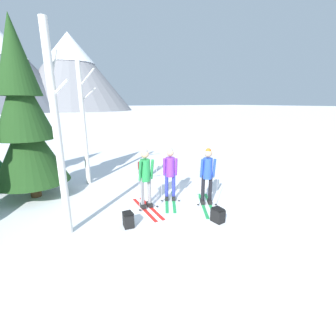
{
  "coord_description": "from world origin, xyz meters",
  "views": [
    {
      "loc": [
        -3.33,
        -5.82,
        3.03
      ],
      "look_at": [
        0.16,
        0.35,
        1.05
      ],
      "focal_mm": 25.27,
      "sensor_mm": 36.0,
      "label": 1
    }
  ],
  "objects_px": {
    "backpack_on_snow_front": "(128,220)",
    "skier_in_purple": "(170,172)",
    "pine_tree_near": "(25,121)",
    "skier_in_blue": "(207,173)",
    "skier_in_green": "(145,175)",
    "birch_tree_slender": "(84,124)",
    "backpack_on_snow_beside": "(218,215)",
    "birch_tree_tall": "(58,135)"
  },
  "relations": [
    {
      "from": "skier_in_green",
      "to": "birch_tree_slender",
      "type": "distance_m",
      "value": 3.47
    },
    {
      "from": "skier_in_purple",
      "to": "skier_in_green",
      "type": "bearing_deg",
      "value": -171.06
    },
    {
      "from": "backpack_on_snow_front",
      "to": "skier_in_purple",
      "type": "bearing_deg",
      "value": 28.06
    },
    {
      "from": "birch_tree_tall",
      "to": "backpack_on_snow_beside",
      "type": "relative_size",
      "value": 12.12
    },
    {
      "from": "pine_tree_near",
      "to": "backpack_on_snow_beside",
      "type": "xyz_separation_m",
      "value": [
        4.1,
        -4.3,
        -2.29
      ]
    },
    {
      "from": "skier_in_blue",
      "to": "birch_tree_slender",
      "type": "height_order",
      "value": "birch_tree_slender"
    },
    {
      "from": "backpack_on_snow_beside",
      "to": "pine_tree_near",
      "type": "bearing_deg",
      "value": 133.63
    },
    {
      "from": "skier_in_blue",
      "to": "birch_tree_slender",
      "type": "distance_m",
      "value": 4.8
    },
    {
      "from": "pine_tree_near",
      "to": "birch_tree_slender",
      "type": "height_order",
      "value": "pine_tree_near"
    },
    {
      "from": "skier_in_blue",
      "to": "birch_tree_slender",
      "type": "relative_size",
      "value": 0.4
    },
    {
      "from": "skier_in_green",
      "to": "birch_tree_tall",
      "type": "distance_m",
      "value": 2.59
    },
    {
      "from": "birch_tree_tall",
      "to": "backpack_on_snow_beside",
      "type": "height_order",
      "value": "birch_tree_tall"
    },
    {
      "from": "skier_in_blue",
      "to": "pine_tree_near",
      "type": "distance_m",
      "value": 5.78
    },
    {
      "from": "birch_tree_tall",
      "to": "birch_tree_slender",
      "type": "distance_m",
      "value": 3.63
    },
    {
      "from": "skier_in_blue",
      "to": "backpack_on_snow_beside",
      "type": "relative_size",
      "value": 4.59
    },
    {
      "from": "skier_in_purple",
      "to": "birch_tree_slender",
      "type": "relative_size",
      "value": 0.38
    },
    {
      "from": "skier_in_blue",
      "to": "backpack_on_snow_front",
      "type": "distance_m",
      "value": 2.69
    },
    {
      "from": "birch_tree_slender",
      "to": "backpack_on_snow_beside",
      "type": "distance_m",
      "value": 5.69
    },
    {
      "from": "birch_tree_tall",
      "to": "birch_tree_slender",
      "type": "xyz_separation_m",
      "value": [
        1.17,
        3.44,
        -0.09
      ]
    },
    {
      "from": "skier_in_green",
      "to": "pine_tree_near",
      "type": "relative_size",
      "value": 0.33
    },
    {
      "from": "skier_in_blue",
      "to": "pine_tree_near",
      "type": "relative_size",
      "value": 0.32
    },
    {
      "from": "skier_in_blue",
      "to": "backpack_on_snow_beside",
      "type": "bearing_deg",
      "value": -112.91
    },
    {
      "from": "backpack_on_snow_beside",
      "to": "birch_tree_tall",
      "type": "bearing_deg",
      "value": 158.78
    },
    {
      "from": "skier_in_green",
      "to": "backpack_on_snow_beside",
      "type": "xyz_separation_m",
      "value": [
        1.28,
        -1.71,
        -0.82
      ]
    },
    {
      "from": "backpack_on_snow_front",
      "to": "backpack_on_snow_beside",
      "type": "relative_size",
      "value": 1.0
    },
    {
      "from": "pine_tree_near",
      "to": "skier_in_purple",
      "type": "bearing_deg",
      "value": -33.32
    },
    {
      "from": "birch_tree_tall",
      "to": "pine_tree_near",
      "type": "bearing_deg",
      "value": 102.2
    },
    {
      "from": "backpack_on_snow_front",
      "to": "birch_tree_tall",
      "type": "bearing_deg",
      "value": 162.34
    },
    {
      "from": "skier_in_blue",
      "to": "birch_tree_tall",
      "type": "height_order",
      "value": "birch_tree_tall"
    },
    {
      "from": "skier_in_purple",
      "to": "skier_in_blue",
      "type": "height_order",
      "value": "skier_in_blue"
    },
    {
      "from": "pine_tree_near",
      "to": "birch_tree_tall",
      "type": "relative_size",
      "value": 1.18
    },
    {
      "from": "skier_in_purple",
      "to": "pine_tree_near",
      "type": "distance_m",
      "value": 4.72
    },
    {
      "from": "skier_in_blue",
      "to": "backpack_on_snow_front",
      "type": "height_order",
      "value": "skier_in_blue"
    },
    {
      "from": "skier_in_purple",
      "to": "pine_tree_near",
      "type": "bearing_deg",
      "value": 146.68
    },
    {
      "from": "skier_in_green",
      "to": "backpack_on_snow_beside",
      "type": "relative_size",
      "value": 4.68
    },
    {
      "from": "skier_in_blue",
      "to": "backpack_on_snow_front",
      "type": "bearing_deg",
      "value": -177.06
    },
    {
      "from": "skier_in_green",
      "to": "skier_in_purple",
      "type": "bearing_deg",
      "value": 8.94
    },
    {
      "from": "birch_tree_slender",
      "to": "backpack_on_snow_front",
      "type": "distance_m",
      "value": 4.39
    },
    {
      "from": "pine_tree_near",
      "to": "birch_tree_tall",
      "type": "xyz_separation_m",
      "value": [
        0.64,
        -2.96,
        -0.13
      ]
    },
    {
      "from": "skier_in_green",
      "to": "skier_in_purple",
      "type": "height_order",
      "value": "skier_in_green"
    },
    {
      "from": "skier_in_blue",
      "to": "skier_in_green",
      "type": "bearing_deg",
      "value": 159.06
    },
    {
      "from": "skier_in_blue",
      "to": "pine_tree_near",
      "type": "bearing_deg",
      "value": 144.41
    }
  ]
}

